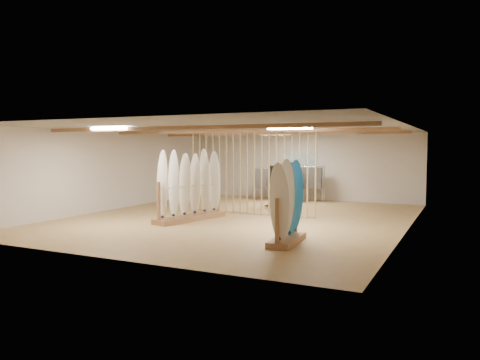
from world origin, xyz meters
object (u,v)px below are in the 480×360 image
at_px(rack_right, 287,216).
at_px(clothing_rack_a, 270,179).
at_px(shopper_b, 275,183).
at_px(shopper_a, 293,179).
at_px(clothing_rack_b, 306,178).
at_px(rack_left, 190,197).

distance_m(rack_right, clothing_rack_a, 8.74).
height_order(clothing_rack_a, shopper_b, shopper_b).
distance_m(rack_right, shopper_a, 7.97).
bearing_deg(rack_right, clothing_rack_a, 111.06).
xyz_separation_m(clothing_rack_a, clothing_rack_b, (1.50, 0.28, 0.05)).
xyz_separation_m(rack_left, clothing_rack_b, (1.65, 6.28, 0.26)).
bearing_deg(shopper_b, clothing_rack_b, 80.29).
xyz_separation_m(clothing_rack_a, shopper_b, (1.03, -2.05, -0.01)).
relative_size(rack_right, shopper_a, 0.97).
height_order(clothing_rack_b, shopper_a, shopper_a).
bearing_deg(clothing_rack_b, rack_right, -80.28).
relative_size(clothing_rack_a, shopper_b, 0.78).
relative_size(rack_left, clothing_rack_b, 1.77).
height_order(rack_right, clothing_rack_b, rack_right).
bearing_deg(rack_right, shopper_b, 110.43).
height_order(clothing_rack_b, shopper_b, shopper_b).
bearing_deg(rack_left, shopper_a, 90.41).
relative_size(clothing_rack_b, shopper_a, 0.77).
xyz_separation_m(clothing_rack_b, shopper_a, (-0.33, -0.65, -0.00)).
relative_size(rack_right, shopper_b, 1.03).
height_order(clothing_rack_a, clothing_rack_b, clothing_rack_b).
distance_m(rack_left, clothing_rack_b, 6.49).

